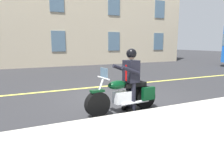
% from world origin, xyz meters
% --- Properties ---
extents(ground_plane, '(80.00, 80.00, 0.00)m').
position_xyz_m(ground_plane, '(0.00, 0.00, 0.00)').
color(ground_plane, '#28282B').
extents(lane_center_stripe, '(60.00, 0.16, 0.01)m').
position_xyz_m(lane_center_stripe, '(0.00, -2.00, 0.01)').
color(lane_center_stripe, '#E5DB4C').
rests_on(lane_center_stripe, ground_plane).
extents(motorcycle_main, '(2.22, 0.71, 1.26)m').
position_xyz_m(motorcycle_main, '(0.52, 1.51, 0.45)').
color(motorcycle_main, black).
rests_on(motorcycle_main, ground_plane).
extents(rider_main, '(0.65, 0.58, 1.74)m').
position_xyz_m(rider_main, '(0.33, 1.49, 1.04)').
color(rider_main, black).
rests_on(rider_main, ground_plane).
extents(building_backdrop, '(24.30, 6.06, 10.29)m').
position_xyz_m(building_backdrop, '(-0.52, -14.00, 5.14)').
color(building_backdrop, '#B7A88C').
rests_on(building_backdrop, ground_plane).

